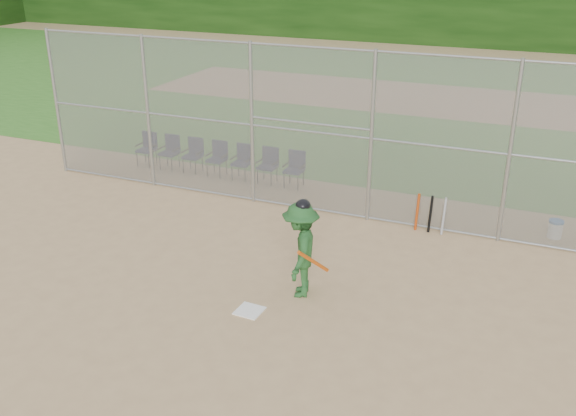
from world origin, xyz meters
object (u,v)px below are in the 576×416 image
at_px(batter_at_plate, 301,249).
at_px(water_cooler, 555,229).
at_px(chair_0, 146,149).
at_px(home_plate, 249,311).

height_order(batter_at_plate, water_cooler, batter_at_plate).
xyz_separation_m(water_cooler, chair_0, (-11.28, 0.70, 0.27)).
bearing_deg(water_cooler, home_plate, -132.35).
relative_size(water_cooler, chair_0, 0.43).
distance_m(water_cooler, chair_0, 11.30).
height_order(home_plate, water_cooler, water_cooler).
bearing_deg(batter_at_plate, home_plate, -122.99).
bearing_deg(batter_at_plate, water_cooler, 45.98).
height_order(home_plate, batter_at_plate, batter_at_plate).
height_order(batter_at_plate, chair_0, batter_at_plate).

